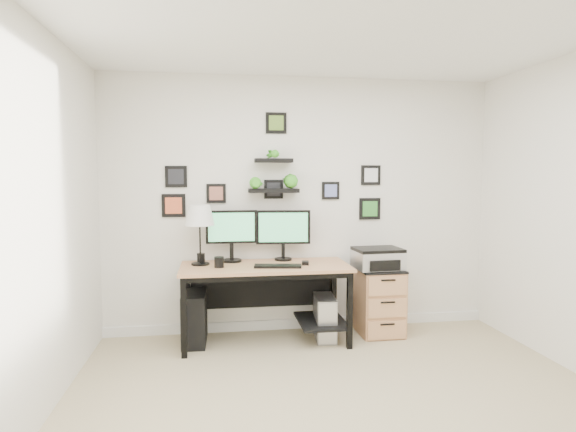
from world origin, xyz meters
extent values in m
plane|color=#BFAF89|center=(0.00, 0.00, 0.00)|extent=(4.00, 4.00, 0.00)
plane|color=white|center=(0.00, 0.00, 2.60)|extent=(4.00, 4.00, 0.00)
plane|color=white|center=(0.00, 2.00, 1.30)|extent=(4.00, 0.00, 4.00)
plane|color=white|center=(-2.00, 0.00, 1.30)|extent=(0.00, 4.00, 4.00)
cube|color=white|center=(0.00, 1.99, 0.05)|extent=(4.00, 0.03, 0.10)
cube|color=tan|center=(-0.42, 1.63, 0.73)|extent=(1.60, 0.70, 0.03)
cube|color=black|center=(-0.42, 1.63, 0.69)|extent=(1.54, 0.64, 0.05)
cube|color=black|center=(-0.42, 1.96, 0.46)|extent=(1.44, 0.02, 0.41)
cube|color=black|center=(0.13, 1.63, 0.18)|extent=(0.45, 0.63, 0.03)
cube|color=black|center=(-1.17, 1.33, 0.36)|extent=(0.05, 0.05, 0.72)
cube|color=black|center=(-1.17, 1.93, 0.36)|extent=(0.05, 0.05, 0.72)
cube|color=black|center=(0.33, 1.33, 0.36)|extent=(0.05, 0.05, 0.72)
cube|color=black|center=(0.33, 1.93, 0.36)|extent=(0.05, 0.05, 0.72)
cylinder|color=black|center=(-0.73, 1.86, 0.76)|extent=(0.20, 0.20, 0.02)
cylinder|color=black|center=(-0.73, 1.86, 0.85)|extent=(0.04, 0.04, 0.17)
cube|color=black|center=(-0.73, 1.86, 1.10)|extent=(0.50, 0.03, 0.33)
cube|color=#4CB272|center=(-0.73, 1.83, 1.10)|extent=(0.45, 0.01, 0.28)
cylinder|color=black|center=(-0.21, 1.87, 0.76)|extent=(0.19, 0.19, 0.02)
cylinder|color=black|center=(-0.21, 1.87, 0.84)|extent=(0.04, 0.04, 0.16)
cube|color=black|center=(-0.21, 1.87, 1.08)|extent=(0.54, 0.08, 0.34)
cube|color=#4CB272|center=(-0.21, 1.85, 1.08)|extent=(0.49, 0.05, 0.29)
cube|color=black|center=(-0.31, 1.51, 0.76)|extent=(0.45, 0.21, 0.02)
cube|color=black|center=(-0.03, 1.60, 0.77)|extent=(0.08, 0.11, 0.03)
cylinder|color=black|center=(-1.03, 1.74, 0.76)|extent=(0.17, 0.17, 0.02)
cylinder|color=black|center=(-1.03, 1.74, 1.02)|extent=(0.02, 0.02, 0.52)
cone|color=white|center=(-1.03, 1.74, 1.23)|extent=(0.28, 0.28, 0.19)
cylinder|color=black|center=(-0.85, 1.58, 0.80)|extent=(0.09, 0.09, 0.10)
cylinder|color=black|center=(-1.03, 1.82, 0.80)|extent=(0.08, 0.08, 0.10)
cube|color=black|center=(-1.09, 1.70, 0.25)|extent=(0.23, 0.50, 0.49)
cube|color=gray|center=(0.17, 1.64, 0.21)|extent=(0.22, 0.44, 0.42)
cube|color=silver|center=(0.15, 1.43, 0.21)|extent=(0.17, 0.02, 0.39)
cube|color=tan|center=(0.75, 1.73, 0.33)|extent=(0.42, 0.50, 0.65)
cube|color=black|center=(0.75, 1.73, 0.66)|extent=(0.43, 0.51, 0.02)
cube|color=tan|center=(0.75, 1.47, 0.11)|extent=(0.39, 0.02, 0.18)
cylinder|color=black|center=(0.75, 1.46, 0.17)|extent=(0.14, 0.02, 0.02)
cube|color=tan|center=(0.75, 1.47, 0.33)|extent=(0.39, 0.02, 0.18)
cylinder|color=black|center=(0.75, 1.46, 0.39)|extent=(0.14, 0.02, 0.02)
cube|color=tan|center=(0.75, 1.47, 0.54)|extent=(0.39, 0.02, 0.18)
cylinder|color=black|center=(0.75, 1.46, 0.60)|extent=(0.14, 0.02, 0.02)
cube|color=silver|center=(0.72, 1.69, 0.76)|extent=(0.48, 0.38, 0.18)
cube|color=black|center=(0.72, 1.69, 0.86)|extent=(0.48, 0.38, 0.03)
cube|color=black|center=(0.73, 1.50, 0.73)|extent=(0.31, 0.04, 0.10)
cube|color=black|center=(-0.30, 1.91, 1.45)|extent=(0.50, 0.18, 0.04)
cube|color=black|center=(-0.30, 1.90, 1.75)|extent=(0.38, 0.15, 0.04)
imported|color=green|center=(-0.47, 1.91, 1.60)|extent=(0.15, 0.12, 0.27)
imported|color=green|center=(-0.13, 1.91, 1.60)|extent=(0.15, 0.15, 0.27)
imported|color=green|center=(-0.30, 1.90, 1.90)|extent=(0.13, 0.09, 0.25)
cube|color=black|center=(-0.29, 1.99, 1.46)|extent=(0.19, 0.02, 0.19)
cube|color=black|center=(-0.29, 1.98, 1.46)|extent=(0.13, 0.00, 0.13)
cube|color=black|center=(-1.26, 1.99, 1.59)|extent=(0.21, 0.02, 0.21)
cube|color=black|center=(-1.26, 1.98, 1.59)|extent=(0.15, 0.00, 0.15)
cube|color=black|center=(0.73, 1.99, 1.25)|extent=(0.23, 0.02, 0.23)
cube|color=#378C33|center=(0.73, 1.98, 1.25)|extent=(0.16, 0.00, 0.16)
cube|color=black|center=(0.74, 1.99, 1.60)|extent=(0.21, 0.02, 0.21)
cube|color=silver|center=(0.74, 1.98, 1.60)|extent=(0.14, 0.00, 0.14)
cube|color=black|center=(0.31, 1.99, 1.45)|extent=(0.18, 0.02, 0.18)
cube|color=#6773B5|center=(0.31, 1.98, 1.45)|extent=(0.13, 0.00, 0.13)
cube|color=black|center=(-0.26, 1.99, 2.13)|extent=(0.21, 0.02, 0.21)
cube|color=olive|center=(-0.26, 1.98, 2.13)|extent=(0.15, 0.00, 0.15)
cube|color=black|center=(-1.29, 1.99, 1.31)|extent=(0.23, 0.02, 0.23)
cube|color=#D85933|center=(-1.29, 1.98, 1.31)|extent=(0.16, 0.00, 0.16)
cube|color=black|center=(-0.87, 1.99, 1.42)|extent=(0.19, 0.02, 0.19)
cube|color=#9C5A48|center=(-0.87, 1.98, 1.42)|extent=(0.13, 0.00, 0.13)
camera|label=1|loc=(-0.88, -2.88, 1.61)|focal=30.00mm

